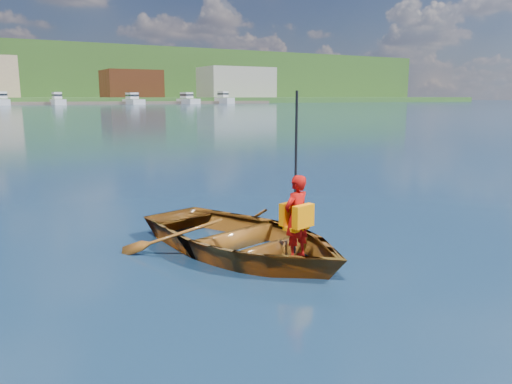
# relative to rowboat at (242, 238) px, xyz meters

# --- Properties ---
(ground) EXTENTS (600.00, 600.00, 0.00)m
(ground) POSITION_rel_rowboat_xyz_m (-0.80, 0.19, -0.23)
(ground) COLOR #172648
(ground) RESTS_ON ground
(rowboat) EXTENTS (3.48, 4.20, 0.75)m
(rowboat) POSITION_rel_rowboat_xyz_m (0.00, 0.00, 0.00)
(rowboat) COLOR #68410A
(rowboat) RESTS_ON ground
(child_paddler) EXTENTS (0.47, 0.42, 2.22)m
(child_paddler) POSITION_rel_rowboat_xyz_m (0.39, -0.83, 0.45)
(child_paddler) COLOR #A90B07
(child_paddler) RESTS_ON ground
(dock) EXTENTS (160.05, 8.82, 0.80)m
(dock) POSITION_rel_rowboat_xyz_m (6.02, 148.19, 0.17)
(dock) COLOR brown
(dock) RESTS_ON ground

